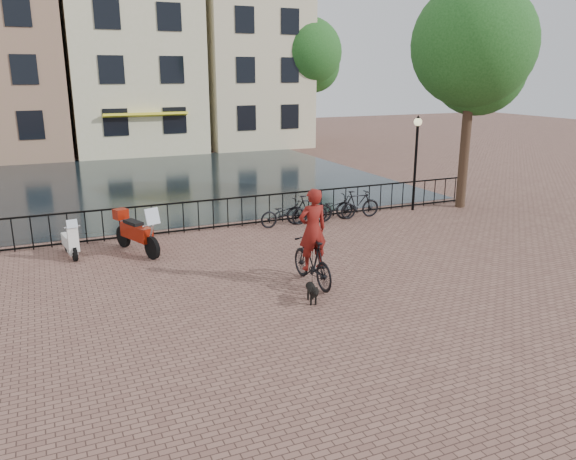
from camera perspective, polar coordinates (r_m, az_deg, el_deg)
name	(u,v)px	position (r m, az deg, el deg)	size (l,w,h in m)	color
ground	(345,320)	(12.02, 5.84, -9.08)	(100.00, 100.00, 0.00)	brown
canal_water	(169,181)	(27.76, -12.02, 4.92)	(20.00, 20.00, 0.00)	black
railing	(228,213)	(18.84, -6.14, 1.72)	(20.00, 0.05, 1.02)	black
canal_house_mid	(130,59)	(39.91, -15.79, 16.38)	(8.00, 9.50, 11.80)	beige
canal_house_right	(244,49)	(41.89, -4.45, 17.86)	(7.00, 9.00, 13.30)	beige
tree_near_right	(473,45)	(22.29, 18.32, 17.38)	(4.48, 4.48, 8.24)	black
tree_far_right	(307,53)	(40.45, 1.95, 17.55)	(4.76, 4.76, 8.76)	black
lamp_post	(416,147)	(21.41, 12.92, 8.20)	(0.30, 0.30, 3.45)	black
cyclist	(312,243)	(13.56, 2.50, -1.30)	(0.89, 2.06, 2.80)	black
dog	(312,292)	(12.75, 2.45, -6.32)	(0.41, 0.76, 0.49)	black
motorcycle	(136,228)	(16.61, -15.17, 0.24)	(1.22, 2.15, 1.50)	#9B1C0B
scooter	(69,235)	(16.93, -21.34, -0.51)	(0.56, 1.36, 1.22)	white
parked_bike_0	(284,213)	(18.92, -0.38, 1.70)	(0.60, 1.72, 0.90)	black
parked_bike_1	(310,209)	(19.29, 2.21, 2.12)	(0.47, 1.66, 1.00)	black
parked_bike_2	(334,208)	(19.73, 4.70, 2.23)	(0.60, 1.72, 0.90)	black
parked_bike_3	(358,204)	(20.17, 7.08, 2.61)	(0.47, 1.66, 1.00)	black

